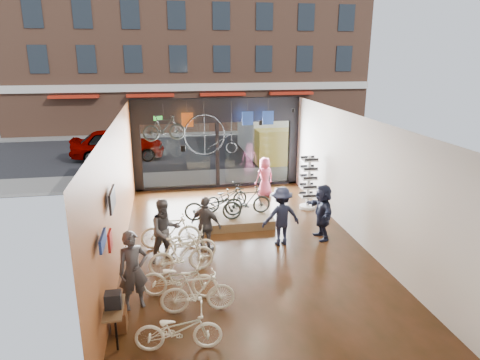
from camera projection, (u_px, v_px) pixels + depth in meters
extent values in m
cube|color=black|center=(243.00, 245.00, 12.91)|extent=(7.00, 12.00, 0.04)
cube|color=black|center=(243.00, 118.00, 11.82)|extent=(7.00, 12.00, 0.04)
cube|color=#AB623B|center=(118.00, 191.00, 11.77)|extent=(0.04, 12.00, 3.80)
cube|color=beige|center=(357.00, 179.00, 12.95)|extent=(0.04, 12.00, 3.80)
cube|color=beige|center=(313.00, 296.00, 6.68)|extent=(7.00, 0.04, 3.80)
cube|color=#198C26|center=(158.00, 118.00, 17.19)|extent=(0.35, 0.06, 0.18)
cube|color=black|center=(200.00, 145.00, 27.07)|extent=(30.00, 18.00, 0.02)
cube|color=slate|center=(215.00, 178.00, 19.68)|extent=(30.00, 2.40, 0.12)
cube|color=slate|center=(195.00, 133.00, 30.83)|extent=(30.00, 2.00, 0.12)
cube|color=brown|center=(190.00, 33.00, 31.22)|extent=(26.00, 5.00, 14.00)
imported|color=gray|center=(118.00, 144.00, 23.21)|extent=(4.91, 1.97, 1.67)
imported|color=silver|center=(179.00, 329.00, 8.22)|extent=(1.73, 0.73, 0.89)
imported|color=silver|center=(198.00, 292.00, 9.41)|extent=(1.67, 0.50, 1.00)
imported|color=silver|center=(179.00, 279.00, 10.02)|extent=(1.90, 1.02, 0.95)
imported|color=silver|center=(181.00, 255.00, 11.10)|extent=(1.79, 0.77, 1.04)
imported|color=silver|center=(186.00, 243.00, 11.99)|extent=(1.77, 0.91, 0.89)
imported|color=silver|center=(171.00, 231.00, 12.55)|extent=(1.77, 0.54, 1.06)
cube|color=#4D3724|center=(235.00, 218.00, 14.59)|extent=(2.40, 1.80, 0.30)
imported|color=black|center=(213.00, 206.00, 13.88)|extent=(1.91, 0.80, 0.98)
imported|color=black|center=(248.00, 201.00, 14.38)|extent=(1.63, 0.59, 0.96)
imported|color=black|center=(226.00, 197.00, 14.86)|extent=(1.78, 1.21, 0.89)
imported|color=#3F3F44|center=(133.00, 270.00, 9.49)|extent=(0.77, 0.63, 1.83)
imported|color=#3F3F44|center=(165.00, 231.00, 11.64)|extent=(1.06, 0.94, 1.80)
imported|color=#3F3F44|center=(206.00, 225.00, 12.24)|extent=(1.02, 0.91, 1.67)
imported|color=#161C33|center=(281.00, 216.00, 12.71)|extent=(1.21, 0.76, 1.80)
imported|color=#CC4C72|center=(265.00, 177.00, 17.16)|extent=(0.90, 0.72, 1.59)
imported|color=#161C33|center=(322.00, 212.00, 13.13)|extent=(0.56, 1.63, 1.75)
imported|color=black|center=(164.00, 128.00, 15.67)|extent=(1.64, 0.73, 0.95)
cube|color=#CC5919|center=(187.00, 120.00, 16.74)|extent=(0.45, 0.03, 0.55)
cube|color=#1E3F99|center=(248.00, 118.00, 17.14)|extent=(0.45, 0.03, 0.55)
cube|color=#1E3F99|center=(268.00, 118.00, 17.28)|extent=(0.45, 0.03, 0.55)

